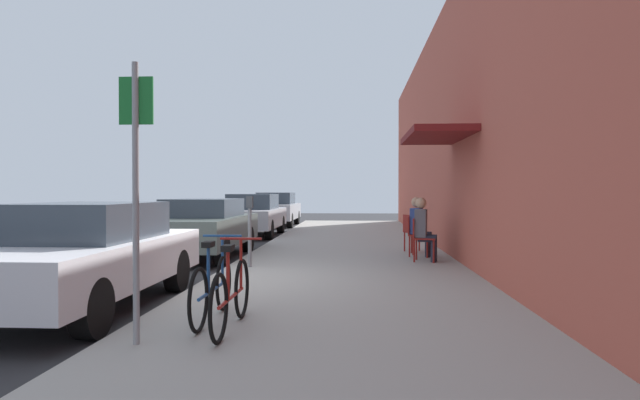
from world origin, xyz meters
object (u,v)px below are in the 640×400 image
(cafe_chair_0, at_px, (421,236))
(cafe_chair_1, at_px, (416,233))
(bicycle_0, at_px, (231,294))
(bicycle_1, at_px, (212,288))
(parked_car_0, at_px, (84,254))
(seated_patron_0, at_px, (424,227))
(street_sign, at_px, (136,180))
(parked_car_2, at_px, (253,214))
(seated_patron_1, at_px, (419,224))
(parking_meter, at_px, (250,226))
(parked_car_1, at_px, (202,227))
(cafe_chair_2, at_px, (412,230))
(parked_car_3, at_px, (276,209))

(cafe_chair_0, height_order, cafe_chair_1, same)
(bicycle_0, bearing_deg, bicycle_1, 128.64)
(parked_car_0, relative_size, seated_patron_0, 3.41)
(parked_car_0, xyz_separation_m, cafe_chair_0, (4.85, 4.31, -0.09))
(street_sign, bearing_deg, parked_car_2, 96.20)
(bicycle_1, xyz_separation_m, seated_patron_0, (2.94, 5.31, 0.34))
(seated_patron_0, height_order, seated_patron_1, same)
(parking_meter, bearing_deg, bicycle_0, -81.36)
(parking_meter, distance_m, cafe_chair_1, 3.81)
(bicycle_1, distance_m, cafe_chair_0, 6.06)
(parked_car_1, relative_size, bicycle_1, 2.57)
(cafe_chair_2, bearing_deg, parked_car_1, -175.18)
(bicycle_0, height_order, cafe_chair_0, bicycle_0)
(parked_car_1, height_order, cafe_chair_2, parked_car_1)
(parking_meter, height_order, street_sign, street_sign)
(street_sign, distance_m, bicycle_1, 1.57)
(parked_car_3, xyz_separation_m, cafe_chair_0, (4.85, -13.09, -0.14))
(parking_meter, bearing_deg, bicycle_1, -84.53)
(cafe_chair_2, bearing_deg, parking_meter, -140.41)
(cafe_chair_0, bearing_deg, parked_car_1, 165.26)
(parked_car_1, height_order, parked_car_3, parked_car_3)
(parked_car_2, bearing_deg, parked_car_0, -90.00)
(parked_car_2, distance_m, cafe_chair_2, 7.60)
(parked_car_0, relative_size, cafe_chair_2, 5.06)
(parked_car_3, relative_size, cafe_chair_0, 5.06)
(parked_car_3, distance_m, cafe_chair_0, 13.96)
(parked_car_1, bearing_deg, parking_meter, -56.25)
(cafe_chair_0, xyz_separation_m, cafe_chair_2, (0.00, 1.68, 0.00))
(parked_car_3, height_order, cafe_chair_0, parked_car_3)
(parked_car_0, bearing_deg, bicycle_0, -31.57)
(parked_car_1, xyz_separation_m, bicycle_0, (2.26, -6.97, -0.24))
(seated_patron_0, bearing_deg, parking_meter, -162.92)
(street_sign, bearing_deg, cafe_chair_1, 64.84)
(bicycle_0, height_order, seated_patron_1, seated_patron_1)
(parked_car_1, height_order, cafe_chair_1, parked_car_1)
(parking_meter, height_order, seated_patron_1, parking_meter)
(parked_car_1, distance_m, bicycle_1, 6.89)
(parked_car_1, height_order, seated_patron_0, seated_patron_0)
(parked_car_2, xyz_separation_m, seated_patron_0, (4.91, -7.55, 0.07))
(bicycle_1, bearing_deg, cafe_chair_2, 67.60)
(parked_car_2, xyz_separation_m, cafe_chair_1, (4.85, -6.69, -0.12))
(street_sign, xyz_separation_m, seated_patron_1, (3.41, 7.11, -0.82))
(parked_car_0, height_order, street_sign, street_sign)
(bicycle_1, xyz_separation_m, seated_patron_1, (2.95, 6.15, 0.34))
(parked_car_3, distance_m, parking_meter, 14.22)
(parked_car_3, distance_m, bicycle_1, 18.52)
(cafe_chair_1, distance_m, seated_patron_1, 0.20)
(parked_car_2, relative_size, seated_patron_0, 3.41)
(parked_car_3, height_order, seated_patron_0, parked_car_3)
(parked_car_0, relative_size, cafe_chair_0, 5.06)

